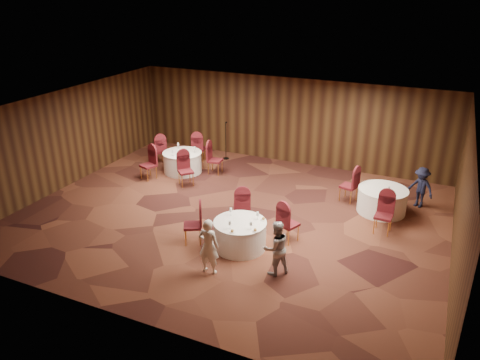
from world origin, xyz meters
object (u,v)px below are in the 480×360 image
at_px(man_c, 421,187).
at_px(table_right, 382,200).
at_px(table_left, 183,162).
at_px(woman_b, 276,248).
at_px(mic_stand, 226,148).
at_px(table_main, 240,234).
at_px(woman_a, 209,246).

bearing_deg(man_c, table_right, -113.11).
xyz_separation_m(table_left, woman_b, (5.28, -4.64, 0.30)).
bearing_deg(woman_b, table_right, -159.87).
height_order(mic_stand, man_c, mic_stand).
relative_size(table_main, table_left, 0.98).
distance_m(table_left, mic_stand, 2.04).
relative_size(table_main, man_c, 1.07).
bearing_deg(mic_stand, table_left, -114.14).
relative_size(table_left, mic_stand, 0.95).
height_order(woman_a, woman_b, woman_a).
xyz_separation_m(table_left, table_right, (7.06, -0.33, -0.00)).
bearing_deg(woman_a, table_left, -56.12).
height_order(table_left, man_c, man_c).
xyz_separation_m(table_main, woman_a, (-0.20, -1.32, 0.33)).
bearing_deg(woman_a, man_c, -128.47).
distance_m(table_left, woman_b, 7.03).
xyz_separation_m(woman_b, man_c, (2.77, 5.15, -0.04)).
height_order(table_main, mic_stand, mic_stand).
distance_m(table_main, woman_b, 1.46).
distance_m(table_main, woman_a, 1.38).
height_order(table_left, woman_b, woman_b).
xyz_separation_m(woman_a, woman_b, (1.44, 0.61, -0.02)).
height_order(table_right, mic_stand, mic_stand).
relative_size(table_right, mic_stand, 0.98).
xyz_separation_m(table_right, woman_b, (-1.78, -4.31, 0.30)).
xyz_separation_m(table_right, woman_a, (-3.22, -4.92, 0.33)).
bearing_deg(mic_stand, table_main, -61.01).
relative_size(table_right, woman_a, 1.03).
distance_m(table_right, man_c, 1.32).
distance_m(mic_stand, man_c, 7.34).
xyz_separation_m(woman_a, man_c, (4.21, 5.76, -0.07)).
distance_m(table_left, table_right, 7.07).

